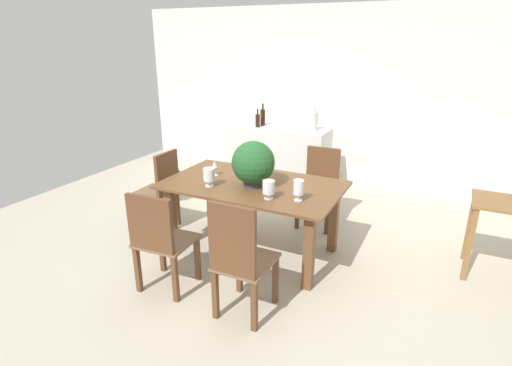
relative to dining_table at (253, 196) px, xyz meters
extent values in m
plane|color=#BCB29E|center=(0.00, -0.04, -0.63)|extent=(7.04, 7.04, 0.00)
cube|color=silver|center=(0.00, 2.56, 0.67)|extent=(6.40, 0.10, 2.60)
cube|color=brown|center=(0.00, 0.00, 0.12)|extent=(1.77, 1.04, 0.03)
cube|color=brown|center=(-0.75, -0.39, -0.26)|extent=(0.09, 0.09, 0.74)
cube|color=brown|center=(0.75, -0.39, -0.26)|extent=(0.09, 0.09, 0.74)
cube|color=brown|center=(-0.75, 0.39, -0.26)|extent=(0.09, 0.09, 0.74)
cube|color=brown|center=(0.75, 0.39, -0.26)|extent=(0.09, 0.09, 0.74)
cube|color=brown|center=(-1.44, 0.16, -0.41)|extent=(0.04, 0.04, 0.44)
cube|color=brown|center=(-1.44, -0.16, -0.41)|extent=(0.04, 0.04, 0.44)
cube|color=brown|center=(-1.10, 0.16, -0.41)|extent=(0.04, 0.04, 0.44)
cube|color=brown|center=(-1.10, -0.16, -0.41)|extent=(0.04, 0.04, 0.44)
cube|color=brown|center=(-1.27, 0.00, -0.17)|extent=(0.42, 0.40, 0.03)
cube|color=brown|center=(-1.08, 0.00, 0.08)|extent=(0.04, 0.37, 0.49)
cube|color=brown|center=(0.57, -0.70, -0.41)|extent=(0.04, 0.04, 0.44)
cube|color=brown|center=(0.22, -0.70, -0.41)|extent=(0.04, 0.04, 0.44)
cube|color=brown|center=(0.57, -1.11, -0.41)|extent=(0.04, 0.04, 0.44)
cube|color=brown|center=(0.23, -1.11, -0.41)|extent=(0.04, 0.04, 0.44)
cube|color=brown|center=(0.40, -0.91, -0.17)|extent=(0.42, 0.48, 0.03)
cube|color=brown|center=(0.40, -1.12, 0.12)|extent=(0.39, 0.04, 0.56)
cube|color=brown|center=(-0.22, -0.71, -0.41)|extent=(0.05, 0.05, 0.44)
cube|color=brown|center=(-0.61, -0.74, -0.41)|extent=(0.05, 0.05, 0.44)
cube|color=brown|center=(-0.19, -1.08, -0.41)|extent=(0.05, 0.05, 0.44)
cube|color=brown|center=(-0.58, -1.10, -0.41)|extent=(0.05, 0.05, 0.44)
cube|color=brown|center=(-0.40, -0.91, -0.17)|extent=(0.49, 0.47, 0.03)
cube|color=brown|center=(-0.39, -1.10, 0.08)|extent=(0.43, 0.07, 0.48)
cube|color=brown|center=(0.22, 0.72, -0.41)|extent=(0.05, 0.05, 0.44)
cube|color=brown|center=(0.58, 0.74, -0.41)|extent=(0.05, 0.05, 0.44)
cube|color=brown|center=(0.21, 1.07, -0.41)|extent=(0.05, 0.05, 0.44)
cube|color=brown|center=(0.57, 1.09, -0.41)|extent=(0.05, 0.05, 0.44)
cube|color=brown|center=(0.40, 0.91, -0.17)|extent=(0.45, 0.44, 0.03)
cube|color=brown|center=(0.39, 1.10, 0.07)|extent=(0.40, 0.05, 0.46)
cylinder|color=#333338|center=(0.04, -0.06, 0.17)|extent=(0.18, 0.18, 0.08)
sphere|color=#235628|center=(0.04, -0.06, 0.37)|extent=(0.42, 0.42, 0.42)
sphere|color=silver|center=(-0.01, -0.22, 0.35)|extent=(0.04, 0.04, 0.04)
sphere|color=silver|center=(-0.07, 0.07, 0.48)|extent=(0.04, 0.04, 0.04)
sphere|color=silver|center=(0.17, -0.01, 0.42)|extent=(0.05, 0.05, 0.05)
sphere|color=silver|center=(0.19, -0.08, 0.47)|extent=(0.04, 0.04, 0.04)
sphere|color=silver|center=(-0.09, -0.14, 0.32)|extent=(0.06, 0.06, 0.06)
cylinder|color=silver|center=(-0.35, -0.26, 0.14)|extent=(0.09, 0.09, 0.01)
cylinder|color=silver|center=(-0.35, -0.26, 0.17)|extent=(0.03, 0.03, 0.05)
cylinder|color=silver|center=(-0.35, -0.26, 0.26)|extent=(0.11, 0.11, 0.12)
cylinder|color=silver|center=(0.57, -0.22, 0.14)|extent=(0.07, 0.07, 0.01)
cylinder|color=silver|center=(0.57, -0.22, 0.17)|extent=(0.03, 0.03, 0.05)
cylinder|color=silver|center=(0.57, -0.22, 0.27)|extent=(0.09, 0.09, 0.13)
cylinder|color=silver|center=(0.31, -0.29, 0.14)|extent=(0.09, 0.09, 0.01)
cylinder|color=silver|center=(0.31, -0.29, 0.17)|extent=(0.02, 0.02, 0.04)
cylinder|color=silver|center=(0.31, -0.29, 0.25)|extent=(0.11, 0.11, 0.12)
cylinder|color=silver|center=(-0.48, 0.05, 0.14)|extent=(0.06, 0.06, 0.00)
cylinder|color=silver|center=(-0.48, 0.05, 0.18)|extent=(0.01, 0.01, 0.08)
cone|color=silver|center=(-0.48, 0.05, 0.26)|extent=(0.06, 0.06, 0.07)
cube|color=silver|center=(-0.51, 1.78, -0.15)|extent=(1.46, 0.53, 0.96)
cylinder|color=black|center=(-0.75, 1.64, 0.42)|extent=(0.06, 0.06, 0.18)
cylinder|color=black|center=(-0.75, 1.64, 0.55)|extent=(0.02, 0.02, 0.08)
cylinder|color=#B2BFB7|center=(0.03, 1.81, 0.45)|extent=(0.08, 0.08, 0.24)
cylinder|color=#B2BFB7|center=(0.03, 1.81, 0.60)|extent=(0.03, 0.03, 0.08)
cylinder|color=black|center=(-0.75, 1.80, 0.44)|extent=(0.07, 0.07, 0.22)
cylinder|color=black|center=(-0.75, 1.80, 0.60)|extent=(0.02, 0.02, 0.09)
cube|color=brown|center=(2.28, 0.61, 0.11)|extent=(0.60, 0.50, 0.02)
cube|color=brown|center=(2.02, 0.40, -0.26)|extent=(0.05, 0.05, 0.73)
cube|color=brown|center=(2.02, 0.82, -0.26)|extent=(0.05, 0.05, 0.73)
cylinder|color=#9E9384|center=(-1.67, 0.75, -0.55)|extent=(0.26, 0.26, 0.15)
ellipsoid|color=#387538|center=(-1.67, 0.75, -0.32)|extent=(0.38, 0.38, 0.42)
camera|label=1|loc=(1.73, -3.40, 1.52)|focal=28.30mm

